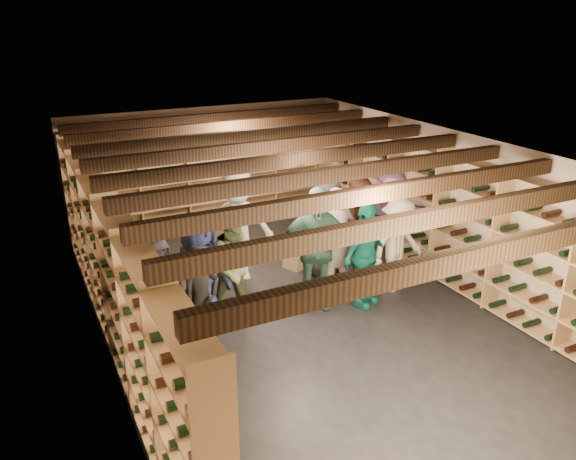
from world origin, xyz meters
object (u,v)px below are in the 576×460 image
at_px(person_9, 238,226).
at_px(person_12, 328,229).
at_px(crate_stack_left, 213,241).
at_px(person_6, 200,274).
at_px(crate_loose, 306,247).
at_px(person_0, 155,301).
at_px(person_3, 398,245).
at_px(person_2, 238,266).
at_px(person_4, 364,255).
at_px(person_8, 362,230).
at_px(person_11, 389,222).
at_px(crate_stack_right, 299,252).
at_px(person_1, 201,303).
at_px(person_7, 339,241).
at_px(person_10, 315,248).

height_order(person_9, person_12, person_9).
relative_size(crate_stack_left, person_6, 0.49).
height_order(crate_loose, person_0, person_0).
distance_m(crate_stack_left, person_6, 2.28).
distance_m(person_3, person_6, 3.15).
relative_size(person_2, person_4, 1.07).
bearing_deg(person_8, person_2, -179.28).
bearing_deg(crate_stack_left, person_0, -122.82).
bearing_deg(person_4, person_11, 13.42).
xyz_separation_m(person_2, person_3, (2.59, -0.16, -0.10)).
bearing_deg(crate_stack_right, person_3, -56.60).
distance_m(crate_loose, person_1, 3.66).
xyz_separation_m(person_6, person_8, (2.81, 0.39, -0.00)).
height_order(person_0, person_1, person_0).
distance_m(person_2, person_11, 2.84).
xyz_separation_m(person_3, person_6, (-3.14, 0.13, 0.11)).
bearing_deg(person_9, person_1, -109.94).
distance_m(person_6, person_11, 3.39).
height_order(person_2, person_4, person_2).
xyz_separation_m(person_0, person_9, (1.77, 1.73, 0.08)).
height_order(person_1, person_3, person_3).
xyz_separation_m(crate_loose, person_11, (0.78, -1.40, 0.83)).
distance_m(crate_stack_left, person_1, 2.80).
xyz_separation_m(person_0, person_12, (3.10, 1.16, -0.01)).
bearing_deg(person_9, crate_stack_left, 117.70).
distance_m(crate_stack_left, person_4, 2.84).
height_order(crate_loose, person_7, person_7).
xyz_separation_m(person_1, person_12, (2.56, 1.28, 0.09)).
height_order(person_7, person_11, person_11).
height_order(crate_stack_right, person_10, person_10).
relative_size(person_8, person_9, 0.94).
distance_m(person_1, person_6, 0.56).
bearing_deg(person_2, crate_stack_right, 40.96).
relative_size(person_4, person_8, 0.93).
distance_m(person_10, person_11, 1.70).
relative_size(crate_stack_right, person_10, 0.32).
xyz_separation_m(person_1, person_8, (2.97, 0.91, 0.13)).
distance_m(crate_stack_right, person_6, 2.62).
bearing_deg(person_6, person_9, 32.86).
relative_size(person_1, person_3, 0.98).
relative_size(crate_loose, person_12, 0.30).
bearing_deg(person_9, person_3, -21.39).
height_order(crate_loose, person_11, person_11).
height_order(person_6, person_12, person_6).
bearing_deg(crate_stack_right, person_11, -37.83).
bearing_deg(crate_loose, crate_stack_left, 171.76).
distance_m(person_2, person_12, 1.99).
relative_size(person_1, person_2, 0.86).
bearing_deg(person_3, crate_stack_left, 126.93).
bearing_deg(person_8, crate_stack_left, 130.61).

